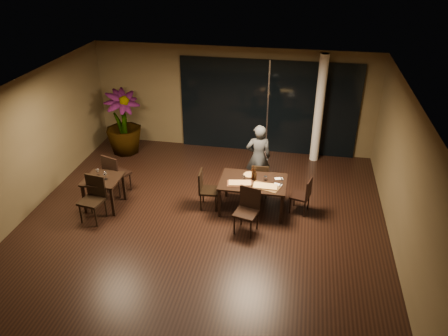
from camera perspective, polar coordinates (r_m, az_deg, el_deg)
ground at (r=9.75m, az=-2.80°, el=-7.31°), size 8.00×8.00×0.00m
wall_back at (r=12.61m, az=1.25°, el=8.99°), size 8.00×0.10×3.00m
wall_front at (r=5.87m, az=-12.58°, el=-18.01°), size 8.00×0.10×3.00m
wall_left at (r=10.60m, az=-24.88°, el=2.33°), size 0.10×8.00×3.00m
wall_right at (r=9.01m, az=22.92°, el=-1.75°), size 0.10×8.00×3.00m
ceiling at (r=8.36m, az=-3.29°, el=9.75°), size 8.00×8.00×0.04m
window_panel at (r=12.46m, az=5.75°, el=7.88°), size 5.00×0.06×2.70m
column at (r=12.10m, az=12.31°, el=7.48°), size 0.24×0.24×3.00m
main_table at (r=9.90m, az=3.81°, el=-2.09°), size 1.50×1.00×0.75m
side_table at (r=10.40m, az=-15.50°, el=-1.89°), size 0.80×0.80×0.75m
chair_main_far at (r=10.50m, az=4.73°, el=-1.38°), size 0.42×0.42×0.88m
chair_main_near at (r=9.28m, az=3.13°, el=-5.20°), size 0.56×0.56×1.00m
chair_main_left at (r=10.06m, az=-2.42°, el=-2.55°), size 0.46×0.46×0.93m
chair_main_right at (r=10.03m, az=10.37°, el=-3.33°), size 0.50×0.50×0.88m
chair_side_far at (r=10.85m, az=-14.10°, el=-0.55°), size 0.63×0.63×1.06m
chair_side_near at (r=10.06m, az=-16.67°, el=-3.50°), size 0.55×0.55×1.03m
diner at (r=10.71m, az=4.50°, el=1.43°), size 0.64×0.50×1.69m
potted_plant at (r=12.81m, az=-13.04°, el=5.80°), size 1.42×1.42×1.84m
pizza_board_left at (r=9.73m, az=2.07°, el=-2.05°), size 0.60×0.37×0.01m
pizza_board_right at (r=9.65m, az=5.42°, el=-2.47°), size 0.68×0.49×0.01m
oblong_pizza_left at (r=9.73m, az=2.07°, el=-1.97°), size 0.51×0.30×0.02m
oblong_pizza_right at (r=9.64m, az=5.43°, el=-2.38°), size 0.51×0.24×0.02m
round_pizza at (r=10.10m, az=3.39°, el=-0.89°), size 0.28×0.28×0.01m
bottle_a at (r=9.86m, az=3.83°, el=-0.67°), size 0.07×0.07×0.32m
bottle_b at (r=9.82m, az=4.10°, el=-0.99°), size 0.06×0.06×0.26m
bottle_c at (r=9.90m, az=3.81°, el=-0.53°), size 0.07×0.07×0.32m
tumbler_left at (r=9.91m, az=2.60°, el=-1.25°), size 0.07×0.07×0.08m
tumbler_right at (r=9.91m, az=5.43°, el=-1.32°), size 0.08×0.08×0.09m
napkin_near at (r=9.76m, az=7.05°, el=-2.18°), size 0.20×0.14×0.01m
napkin_far at (r=10.00m, az=7.17°, el=-1.39°), size 0.20×0.15×0.01m
wine_glass_a at (r=10.43m, az=-16.14°, el=-0.54°), size 0.08×0.08×0.17m
wine_glass_b at (r=10.23m, az=-15.24°, el=-0.96°), size 0.08×0.08×0.19m
side_napkin at (r=10.18m, az=-15.96°, el=-1.77°), size 0.20×0.14×0.01m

